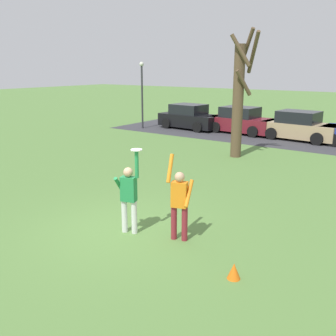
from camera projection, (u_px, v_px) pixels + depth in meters
The scene contains 11 objects.
ground_plane at pixel (121, 230), 9.50m from camera, with size 120.00×120.00×0.00m, color #567F3D.
person_catcher at pixel (129, 194), 9.11m from camera, with size 0.58×0.48×2.08m.
person_defender at pixel (179, 200), 8.72m from camera, with size 0.62×0.54×2.04m.
frisbee_disc at pixel (136, 150), 8.75m from camera, with size 0.27×0.27×0.02m, color white.
parked_car_black at pixel (190, 118), 24.95m from camera, with size 4.24×2.31×1.59m.
parked_car_maroon at pixel (241, 121), 23.29m from camera, with size 4.24×2.31×1.59m.
parked_car_tan at pixel (300, 127), 21.08m from camera, with size 4.24×2.31×1.59m.
parking_strip at pixel (269, 136), 22.43m from camera, with size 19.65×6.40×0.01m, color #38383D.
bare_tree_tall at pixel (239, 96), 16.57m from camera, with size 1.19×1.54×5.54m.
lamppost_by_lot at pixel (142, 89), 24.62m from camera, with size 0.28×0.28×4.26m.
field_cone_orange at pixel (234, 271), 7.27m from camera, with size 0.26×0.26×0.32m, color orange.
Camera 1 is at (6.02, -6.50, 3.94)m, focal length 40.67 mm.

